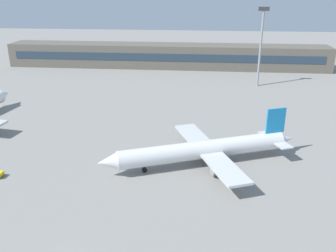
{
  "coord_description": "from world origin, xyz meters",
  "views": [
    {
      "loc": [
        14.92,
        -31.29,
        30.73
      ],
      "look_at": [
        7.8,
        40.0,
        3.0
      ],
      "focal_mm": 39.06,
      "sensor_mm": 36.0,
      "label": 1
    }
  ],
  "objects": [
    {
      "name": "airplane_near",
      "position": [
        15.11,
        29.03,
        2.85
      ],
      "size": [
        35.99,
        25.86,
        9.36
      ],
      "color": "silver",
      "rests_on": "ground_plane"
    },
    {
      "name": "ground_plane",
      "position": [
        0.0,
        40.0,
        0.0
      ],
      "size": [
        400.0,
        400.0,
        0.0
      ],
      "primitive_type": "plane",
      "color": "gray"
    },
    {
      "name": "floodlight_tower_west",
      "position": [
        32.34,
        86.9,
        14.29
      ],
      "size": [
        3.2,
        0.8,
        24.58
      ],
      "color": "gray",
      "rests_on": "ground_plane"
    },
    {
      "name": "terminal_building",
      "position": [
        0.0,
        112.79,
        4.5
      ],
      "size": [
        124.82,
        12.13,
        9.0
      ],
      "color": "#5B564C",
      "rests_on": "ground_plane"
    }
  ]
}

